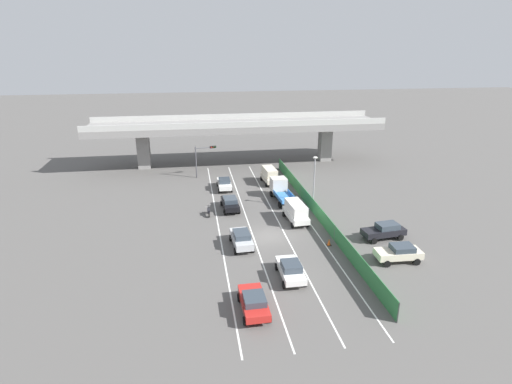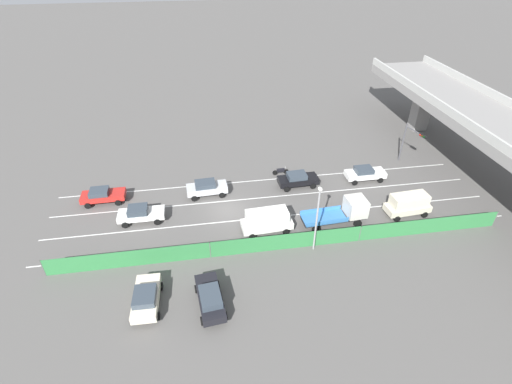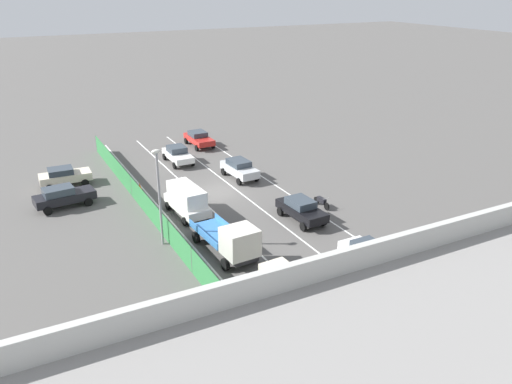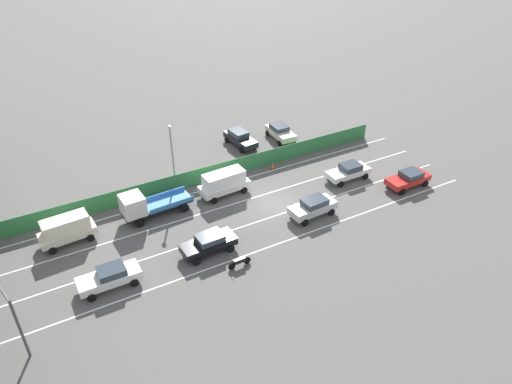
{
  "view_description": "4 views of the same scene",
  "coord_description": "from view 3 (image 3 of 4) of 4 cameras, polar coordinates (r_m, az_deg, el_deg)",
  "views": [
    {
      "loc": [
        -7.73,
        -39.25,
        19.07
      ],
      "look_at": [
        -0.23,
        7.49,
        2.34
      ],
      "focal_mm": 28.9,
      "sensor_mm": 36.0,
      "label": 1
    },
    {
      "loc": [
        30.98,
        -2.23,
        23.54
      ],
      "look_at": [
        -0.16,
        2.79,
        1.92
      ],
      "focal_mm": 26.52,
      "sensor_mm": 36.0,
      "label": 2
    },
    {
      "loc": [
        15.7,
        37.38,
        16.42
      ],
      "look_at": [
        -1.57,
        4.3,
        1.26
      ],
      "focal_mm": 36.42,
      "sensor_mm": 36.0,
      "label": 3
    },
    {
      "loc": [
        -31.6,
        19.33,
        25.44
      ],
      "look_at": [
        0.21,
        1.72,
        1.7
      ],
      "focal_mm": 34.15,
      "sensor_mm": 36.0,
      "label": 4
    }
  ],
  "objects": [
    {
      "name": "flatbed_truck_blue",
      "position": [
        32.71,
        -2.61,
        -5.4
      ],
      "size": [
        2.58,
        6.33,
        2.57
      ],
      "color": "black",
      "rests_on": "ground"
    },
    {
      "name": "lane_line_left_edge",
      "position": [
        42.26,
        4.53,
        -0.82
      ],
      "size": [
        0.14,
        45.07,
        0.01
      ],
      "primitive_type": "cube",
      "color": "silver",
      "rests_on": "ground"
    },
    {
      "name": "parked_sedan_dark",
      "position": [
        43.08,
        -20.42,
        -0.4
      ],
      "size": [
        4.71,
        2.34,
        1.7
      ],
      "color": "black",
      "rests_on": "ground"
    },
    {
      "name": "lane_line_mid_right",
      "position": [
        39.28,
        -4.13,
        -2.65
      ],
      "size": [
        0.14,
        45.07,
        0.01
      ],
      "primitive_type": "cube",
      "color": "silver",
      "rests_on": "ground"
    },
    {
      "name": "car_sedan_silver",
      "position": [
        46.46,
        -1.83,
        2.64
      ],
      "size": [
        2.17,
        4.42,
        1.67
      ],
      "color": "#B7BABC",
      "rests_on": "ground"
    },
    {
      "name": "car_sedan_black",
      "position": [
        38.31,
        4.99,
        -1.85
      ],
      "size": [
        2.16,
        4.52,
        1.63
      ],
      "color": "black",
      "rests_on": "ground"
    },
    {
      "name": "lane_line_mid_left",
      "position": [
        40.65,
        0.36,
        -1.7
      ],
      "size": [
        0.14,
        45.07,
        0.01
      ],
      "primitive_type": "cube",
      "color": "silver",
      "rests_on": "ground"
    },
    {
      "name": "car_van_white",
      "position": [
        39.24,
        -7.6,
        -0.76
      ],
      "size": [
        2.3,
        4.89,
        2.3
      ],
      "color": "silver",
      "rests_on": "ground"
    },
    {
      "name": "car_sedan_red",
      "position": [
        56.17,
        -6.3,
        5.9
      ],
      "size": [
        2.13,
        4.48,
        1.54
      ],
      "color": "red",
      "rests_on": "ground"
    },
    {
      "name": "car_van_cream",
      "position": [
        27.76,
        3.65,
        -10.92
      ],
      "size": [
        2.22,
        4.57,
        2.34
      ],
      "color": "beige",
      "rests_on": "ground"
    },
    {
      "name": "car_hatchback_white",
      "position": [
        32.64,
        12.51,
        -6.86
      ],
      "size": [
        1.98,
        4.54,
        1.61
      ],
      "color": "silver",
      "rests_on": "ground"
    },
    {
      "name": "lane_line_right_edge",
      "position": [
        38.18,
        -8.92,
        -3.63
      ],
      "size": [
        0.14,
        45.07,
        0.01
      ],
      "primitive_type": "cube",
      "color": "silver",
      "rests_on": "ground"
    },
    {
      "name": "green_fence",
      "position": [
        37.5,
        -10.8,
        -2.83
      ],
      "size": [
        0.1,
        41.17,
        1.71
      ],
      "color": "#2D753D",
      "rests_on": "ground"
    },
    {
      "name": "parked_sedan_cream",
      "position": [
        47.62,
        -20.31,
        1.69
      ],
      "size": [
        4.3,
        2.18,
        1.63
      ],
      "color": "beige",
      "rests_on": "ground"
    },
    {
      "name": "car_sedan_white",
      "position": [
        51.09,
        -8.59,
        4.15
      ],
      "size": [
        2.04,
        4.47,
        1.61
      ],
      "color": "white",
      "rests_on": "ground"
    },
    {
      "name": "ground_plane",
      "position": [
        43.74,
        -4.43,
        -0.0
      ],
      "size": [
        300.0,
        300.0,
        0.0
      ],
      "primitive_type": "plane",
      "color": "#565451"
    },
    {
      "name": "street_lamp",
      "position": [
        34.03,
        -10.63,
        0.47
      ],
      "size": [
        0.6,
        0.36,
        6.67
      ],
      "color": "gray",
      "rests_on": "ground"
    },
    {
      "name": "traffic_light",
      "position": [
        29.38,
        24.87,
        -6.2
      ],
      "size": [
        3.27,
        0.96,
        4.89
      ],
      "color": "#47474C",
      "rests_on": "ground"
    },
    {
      "name": "traffic_cone",
      "position": [
        44.82,
        -12.64,
        0.54
      ],
      "size": [
        0.47,
        0.47,
        0.74
      ],
      "color": "orange",
      "rests_on": "ground"
    },
    {
      "name": "motorcycle",
      "position": [
        40.9,
        7.21,
        -1.04
      ],
      "size": [
        0.6,
        1.95,
        0.93
      ],
      "color": "black",
      "rests_on": "ground"
    }
  ]
}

